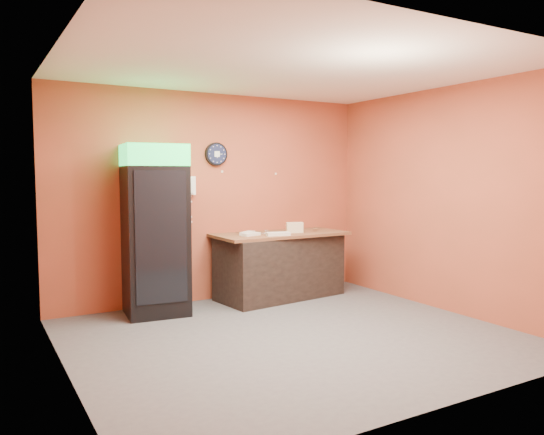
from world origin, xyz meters
TOP-DOWN VIEW (x-y plane):
  - floor at (0.00, 0.00)m, footprint 4.50×4.50m
  - back_wall at (0.00, 2.00)m, footprint 4.50×0.02m
  - left_wall at (-2.25, 0.00)m, footprint 0.02×4.00m
  - right_wall at (2.25, 0.00)m, footprint 0.02×4.00m
  - ceiling at (0.00, 0.00)m, footprint 4.50×4.00m
  - beverage_cooler at (-0.96, 1.60)m, footprint 0.80×0.80m
  - prep_counter at (0.80, 1.61)m, footprint 1.81×0.97m
  - wall_clock at (0.00, 1.97)m, footprint 0.31×0.06m
  - wall_phone at (-0.39, 1.95)m, footprint 0.13×0.11m
  - butcher_paper at (0.80, 1.61)m, footprint 1.87×0.90m
  - sub_roll_stack at (0.96, 1.50)m, footprint 0.24×0.14m
  - wrapped_sandwich_left at (0.28, 1.49)m, footprint 0.28×0.17m
  - wrapped_sandwich_mid at (0.60, 1.33)m, footprint 0.33×0.19m
  - wrapped_sandwich_right at (0.30, 1.64)m, footprint 0.28×0.25m
  - kitchen_tool at (0.57, 1.59)m, footprint 0.05×0.05m

SIDE VIEW (x-z plane):
  - floor at x=0.00m, z-range 0.00..0.00m
  - prep_counter at x=0.80m, z-range 0.00..0.87m
  - butcher_paper at x=0.80m, z-range 0.87..0.91m
  - wrapped_sandwich_left at x=0.28m, z-range 0.91..0.94m
  - wrapped_sandwich_right at x=0.30m, z-range 0.91..0.95m
  - wrapped_sandwich_mid at x=0.60m, z-range 0.91..0.95m
  - kitchen_tool at x=0.57m, z-range 0.91..0.96m
  - sub_roll_stack at x=0.96m, z-range 0.91..1.05m
  - beverage_cooler at x=-0.96m, z-range -0.02..2.05m
  - back_wall at x=0.00m, z-range 0.00..2.80m
  - left_wall at x=-2.25m, z-range 0.00..2.80m
  - right_wall at x=2.25m, z-range 0.00..2.80m
  - wall_phone at x=-0.39m, z-range 1.44..1.69m
  - wall_clock at x=0.00m, z-range 1.83..2.14m
  - ceiling at x=0.00m, z-range 2.79..2.81m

